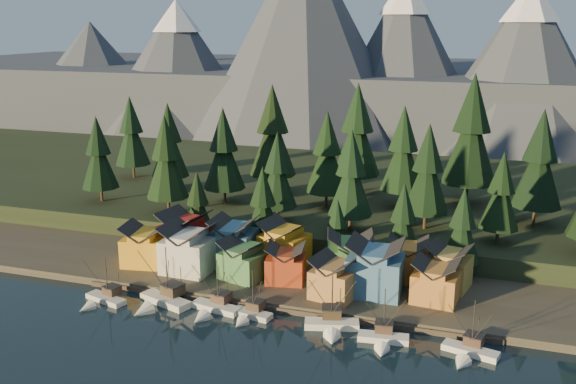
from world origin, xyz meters
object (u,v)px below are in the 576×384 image
(boat_1, at_px, (160,294))
(boat_4, at_px, (332,318))
(boat_2, at_px, (213,302))
(boat_5, at_px, (383,333))
(boat_0, at_px, (101,294))
(boat_3, at_px, (249,309))
(house_front_1, at_px, (188,247))
(boat_6, at_px, (469,346))
(house_back_1, at_px, (234,240))
(house_front_0, at_px, (145,243))
(house_back_0, at_px, (185,233))

(boat_1, bearing_deg, boat_4, 19.56)
(boat_2, height_order, boat_5, boat_2)
(boat_0, bearing_deg, boat_3, 21.27)
(boat_3, height_order, house_front_1, house_front_1)
(boat_6, height_order, house_back_1, house_back_1)
(boat_1, relative_size, house_back_1, 1.24)
(boat_1, relative_size, house_front_0, 1.23)
(boat_3, height_order, boat_4, boat_4)
(boat_0, bearing_deg, house_back_0, 92.79)
(boat_4, height_order, house_back_0, house_back_0)
(boat_4, relative_size, house_back_0, 1.08)
(boat_2, bearing_deg, boat_4, 10.52)
(house_back_1, bearing_deg, boat_6, -25.26)
(boat_2, xyz_separation_m, boat_5, (32.05, -2.00, -0.05))
(boat_3, xyz_separation_m, boat_5, (24.69, -1.73, -0.00))
(house_front_0, bearing_deg, house_back_1, 10.29)
(house_front_0, bearing_deg, boat_5, -25.88)
(house_front_0, bearing_deg, house_back_0, 39.09)
(house_back_0, bearing_deg, house_front_1, -48.85)
(boat_5, distance_m, house_front_0, 56.82)
(boat_6, bearing_deg, house_front_1, 179.55)
(boat_3, bearing_deg, boat_1, -169.51)
(house_back_0, relative_size, house_back_1, 1.08)
(boat_2, bearing_deg, house_front_0, 157.56)
(boat_5, height_order, house_front_1, house_front_1)
(boat_2, relative_size, house_front_0, 1.07)
(boat_0, height_order, house_front_1, house_front_1)
(boat_0, distance_m, boat_6, 67.79)
(boat_1, bearing_deg, boat_0, -148.52)
(boat_2, relative_size, house_back_1, 1.08)
(boat_1, height_order, house_front_1, house_front_1)
(boat_0, distance_m, house_front_0, 17.93)
(boat_3, bearing_deg, house_back_0, 147.85)
(boat_1, distance_m, boat_6, 56.55)
(house_back_0, bearing_deg, boat_5, -16.02)
(boat_3, distance_m, boat_4, 15.38)
(boat_3, distance_m, house_back_0, 32.20)
(boat_5, xyz_separation_m, house_front_0, (-54.23, 16.43, 4.23))
(boat_3, bearing_deg, boat_6, 7.41)
(boat_3, relative_size, house_back_1, 0.98)
(boat_1, distance_m, boat_4, 33.36)
(boat_0, height_order, boat_5, boat_5)
(house_back_1, bearing_deg, boat_1, -107.49)
(house_back_1, bearing_deg, house_front_1, -137.03)
(boat_1, relative_size, boat_5, 1.22)
(boat_4, xyz_separation_m, house_front_0, (-44.91, 14.47, 3.93))
(house_front_0, bearing_deg, boat_6, -22.60)
(boat_0, distance_m, boat_4, 44.71)
(house_front_1, relative_size, house_back_1, 1.00)
(house_back_0, bearing_deg, house_back_1, 7.63)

